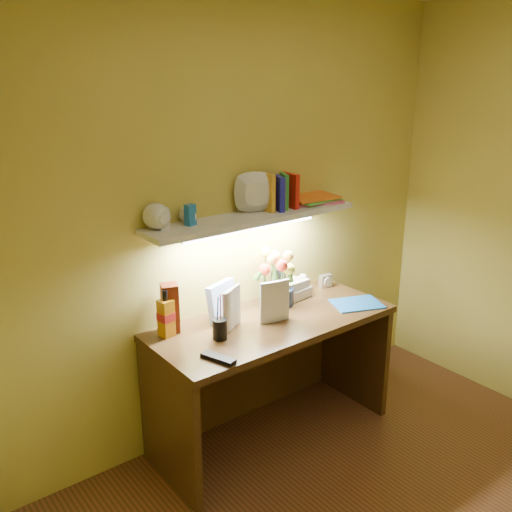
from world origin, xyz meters
The scene contains 13 objects.
desk centered at (0.00, 1.20, 0.38)m, with size 1.40×0.60×0.75m, color #331D0E.
flower_bouquet centered at (0.16, 1.36, 0.93)m, with size 0.22×0.22×0.35m, color #0C1937, non-canonical shape.
telephone centered at (0.30, 1.39, 0.81)m, with size 0.21×0.16×0.13m, color beige, non-canonical shape.
desk_clock centered at (0.58, 1.38, 0.79)m, with size 0.08×0.04×0.08m, color silver.
whisky_bottle centered at (-0.57, 1.38, 0.88)m, with size 0.07×0.07×0.25m, color #B26E0C, non-canonical shape.
whisky_box centered at (-0.52, 1.42, 0.88)m, with size 0.09×0.09×0.27m, color #531A09.
pen_cup centered at (-0.37, 1.18, 0.84)m, with size 0.08×0.08×0.19m, color black.
art_card centered at (-0.21, 1.38, 0.86)m, with size 0.21×0.04×0.21m, color white, non-canonical shape.
tv_remote centered at (-0.50, 1.00, 0.76)m, with size 0.05×0.18×0.02m, color black.
blue_folder centered at (0.53, 1.06, 0.75)m, with size 0.28×0.21×0.01m, color blue.
desk_book_a centered at (-0.32, 1.21, 0.87)m, with size 0.17×0.02×0.23m, color beige.
desk_book_b centered at (-0.09, 1.19, 0.87)m, with size 0.17×0.02×0.24m, color silver.
wall_shelf centered at (0.02, 1.38, 1.34)m, with size 1.32×0.37×0.24m.
Camera 1 is at (-1.85, -1.04, 2.08)m, focal length 40.00 mm.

